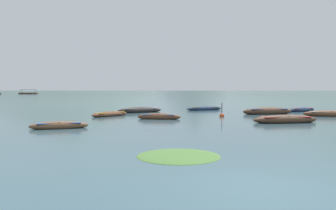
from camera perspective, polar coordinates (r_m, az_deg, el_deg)
ground_plane at (r=1506.88m, az=-2.21°, el=2.49°), size 6000.00×6000.00×0.00m
mountain_1 at (r=2638.80m, az=-15.94°, el=6.82°), size 1721.78×1721.78×404.23m
mountain_2 at (r=2128.89m, az=4.70°, el=5.76°), size 580.66×580.66×241.68m
mountain_3 at (r=2629.60m, az=26.54°, el=7.77°), size 1915.47×1915.47×505.52m
rowboat_0 at (r=34.84m, az=6.18°, el=-0.59°), size 4.19×2.61×0.52m
rowboat_1 at (r=23.98m, az=-1.54°, el=-2.00°), size 3.23×1.49×0.52m
rowboat_2 at (r=30.19m, az=16.50°, el=-1.04°), size 4.77×2.22×0.74m
rowboat_3 at (r=34.86m, az=21.68°, el=-0.76°), size 3.45×2.28×0.51m
rowboat_5 at (r=19.07m, az=-17.93°, el=-3.34°), size 3.20×1.73×0.48m
rowboat_6 at (r=29.43m, az=25.89°, el=-1.38°), size 4.37×2.09×0.58m
rowboat_7 at (r=22.61m, az=19.22°, el=-2.34°), size 4.48×1.92×0.63m
rowboat_8 at (r=27.05m, az=-9.77°, el=-1.55°), size 3.06×3.51×0.47m
rowboat_9 at (r=31.33m, az=-4.76°, el=-0.89°), size 4.42×2.93×0.61m
ferry_0 at (r=180.67m, az=-22.54°, el=1.86°), size 8.68×2.90×2.54m
mooring_buoy at (r=26.34m, az=9.09°, el=-1.75°), size 0.38×0.38×1.17m
weed_patch_0 at (r=10.67m, az=1.79°, el=-8.64°), size 3.06×3.05×0.14m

